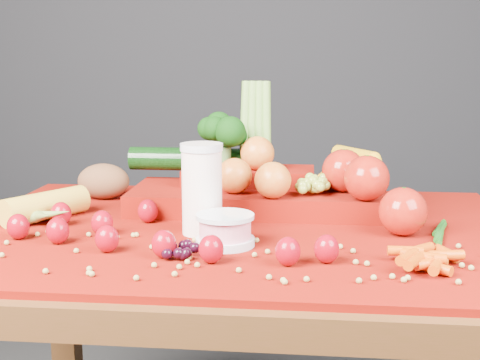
# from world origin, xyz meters

# --- Properties ---
(table) EXTENTS (1.10, 0.80, 0.75)m
(table) POSITION_xyz_m (0.00, 0.00, 0.66)
(table) COLOR #3D260E
(table) RESTS_ON ground
(red_cloth) EXTENTS (1.05, 0.75, 0.01)m
(red_cloth) POSITION_xyz_m (0.00, 0.00, 0.76)
(red_cloth) COLOR #6E0603
(red_cloth) RESTS_ON table
(milk_glass) EXTENTS (0.08, 0.08, 0.17)m
(milk_glass) POSITION_xyz_m (-0.06, -0.05, 0.85)
(milk_glass) COLOR white
(milk_glass) RESTS_ON red_cloth
(yogurt_bowl) EXTENTS (0.10, 0.10, 0.06)m
(yogurt_bowl) POSITION_xyz_m (-0.01, -0.12, 0.79)
(yogurt_bowl) COLOR silver
(yogurt_bowl) RESTS_ON red_cloth
(strawberry_scatter) EXTENTS (0.58, 0.28, 0.05)m
(strawberry_scatter) POSITION_xyz_m (-0.15, -0.14, 0.79)
(strawberry_scatter) COLOR maroon
(strawberry_scatter) RESTS_ON red_cloth
(dark_grape_cluster) EXTENTS (0.06, 0.05, 0.03)m
(dark_grape_cluster) POSITION_xyz_m (-0.07, -0.20, 0.78)
(dark_grape_cluster) COLOR black
(dark_grape_cluster) RESTS_ON red_cloth
(soybean_scatter) EXTENTS (0.84, 0.24, 0.01)m
(soybean_scatter) POSITION_xyz_m (0.00, -0.20, 0.77)
(soybean_scatter) COLOR #A99648
(soybean_scatter) RESTS_ON red_cloth
(corn_ear) EXTENTS (0.25, 0.27, 0.06)m
(corn_ear) POSITION_xyz_m (-0.38, -0.01, 0.78)
(corn_ear) COLOR gold
(corn_ear) RESTS_ON red_cloth
(potato) EXTENTS (0.12, 0.09, 0.08)m
(potato) POSITION_xyz_m (-0.33, 0.22, 0.80)
(potato) COLOR brown
(potato) RESTS_ON red_cloth
(baby_carrot_pile) EXTENTS (0.18, 0.18, 0.03)m
(baby_carrot_pile) POSITION_xyz_m (0.31, -0.20, 0.78)
(baby_carrot_pile) COLOR #BF4106
(baby_carrot_pile) RESTS_ON red_cloth
(green_bean_pile) EXTENTS (0.14, 0.12, 0.01)m
(green_bean_pile) POSITION_xyz_m (0.37, -0.01, 0.77)
(green_bean_pile) COLOR #185613
(green_bean_pile) RESTS_ON red_cloth
(produce_mound) EXTENTS (0.62, 0.36, 0.27)m
(produce_mound) POSITION_xyz_m (0.06, 0.15, 0.82)
(produce_mound) COLOR #6E0603
(produce_mound) RESTS_ON red_cloth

